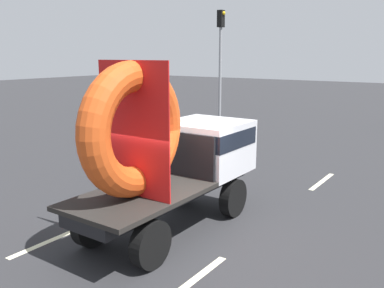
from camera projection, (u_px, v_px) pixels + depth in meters
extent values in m
plane|color=#28282B|center=(177.00, 233.00, 9.88)|extent=(120.00, 120.00, 0.00)
cylinder|color=black|center=(181.00, 186.00, 11.80)|extent=(0.28, 1.00, 1.00)
cylinder|color=black|center=(233.00, 198.00, 10.85)|extent=(0.28, 1.00, 1.00)
cylinder|color=black|center=(92.00, 224.00, 9.14)|extent=(0.28, 1.00, 1.00)
cylinder|color=black|center=(151.00, 244.00, 8.19)|extent=(0.28, 1.00, 1.00)
cube|color=black|center=(168.00, 191.00, 9.89)|extent=(1.30, 5.30, 0.25)
cube|color=silver|center=(206.00, 146.00, 11.05)|extent=(2.00, 1.96, 1.35)
cube|color=black|center=(205.00, 136.00, 10.95)|extent=(2.02, 1.86, 0.44)
cube|color=black|center=(140.00, 196.00, 9.06)|extent=(2.00, 3.34, 0.10)
cube|color=black|center=(184.00, 155.00, 10.23)|extent=(1.80, 0.08, 1.10)
torus|color=#D84C19|center=(134.00, 130.00, 8.63)|extent=(0.65, 2.87, 2.87)
cube|color=red|center=(134.00, 130.00, 8.63)|extent=(1.90, 0.03, 2.87)
cylinder|color=gray|center=(220.00, 79.00, 23.25)|extent=(0.16, 0.16, 5.63)
cube|color=black|center=(221.00, 19.00, 22.55)|extent=(0.30, 0.36, 0.90)
sphere|color=yellow|center=(224.00, 13.00, 22.40)|extent=(0.20, 0.20, 0.20)
cube|color=beige|center=(58.00, 237.00, 9.65)|extent=(0.16, 2.57, 0.01)
cube|color=beige|center=(232.00, 163.00, 16.22)|extent=(0.16, 2.43, 0.01)
cube|color=beige|center=(195.00, 279.00, 7.85)|extent=(0.16, 2.05, 0.01)
cube|color=beige|center=(322.00, 181.00, 13.88)|extent=(0.16, 2.20, 0.01)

